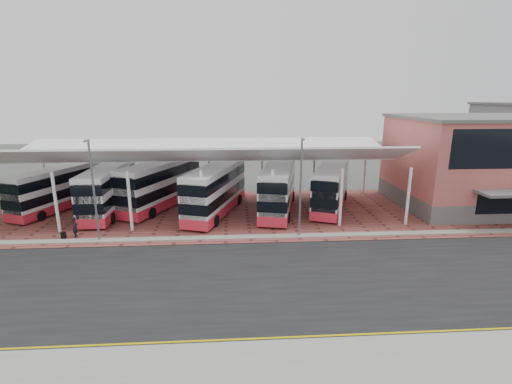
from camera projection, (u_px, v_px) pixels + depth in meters
ground at (286, 272)px, 24.18m from camera, size 140.00×140.00×0.00m
road at (288, 280)px, 23.21m from camera, size 120.00×14.00×0.02m
forecourt at (287, 211)px, 36.85m from camera, size 72.00×16.00×0.06m
sidewalk at (316, 370)px, 15.47m from camera, size 120.00×4.00×0.14m
north_kerb at (275, 237)px, 30.15m from camera, size 120.00×0.80×0.14m
yellow_line_near at (307, 341)px, 17.41m from camera, size 120.00×0.12×0.01m
yellow_line_far at (306, 337)px, 17.70m from camera, size 120.00×0.12×0.01m
canopy at (205, 153)px, 35.80m from camera, size 37.00×11.63×7.07m
terminal at (490, 162)px, 37.88m from camera, size 18.40×14.40×9.25m
lamp_west at (93, 188)px, 28.27m from camera, size 0.16×0.90×8.07m
lamp_east at (301, 185)px, 29.26m from camera, size 0.16×0.90×8.07m
bus_0 at (57, 189)px, 36.88m from camera, size 5.87×10.39×4.22m
bus_1 at (109, 190)px, 36.03m from camera, size 2.77×10.97×4.52m
bus_2 at (161, 184)px, 37.85m from camera, size 7.00×11.47×4.69m
bus_3 at (216, 190)px, 35.64m from camera, size 5.87×11.44×4.61m
bus_4 at (278, 188)px, 36.50m from camera, size 4.96×11.53×4.63m
bus_5 at (331, 187)px, 37.45m from camera, size 6.20×10.77×4.38m
pedestrian at (75, 227)px, 29.96m from camera, size 0.54×0.70×1.70m
suitcase at (64, 236)px, 29.60m from camera, size 0.34×0.24×0.58m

